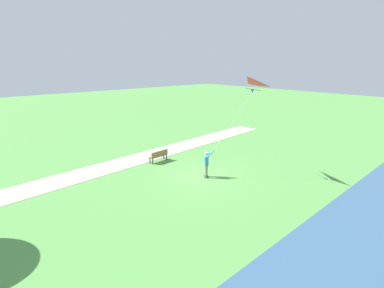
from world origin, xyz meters
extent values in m
plane|color=#569947|center=(0.00, 0.00, 0.00)|extent=(120.00, 120.00, 0.00)
cube|color=#ADA393|center=(5.74, 2.00, 0.01)|extent=(4.50, 32.09, 0.02)
cube|color=#232328|center=(-0.21, -0.30, 0.03)|extent=(0.23, 0.26, 0.06)
cylinder|color=slate|center=(-0.20, -0.28, 0.45)|extent=(0.14, 0.14, 0.82)
cube|color=#232328|center=(-0.41, -0.16, 0.03)|extent=(0.23, 0.26, 0.06)
cylinder|color=slate|center=(-0.40, -0.15, 0.45)|extent=(0.14, 0.14, 0.82)
cube|color=teal|center=(-0.30, -0.22, 1.16)|extent=(0.45, 0.41, 0.60)
sphere|color=beige|center=(-0.30, -0.22, 1.62)|extent=(0.22, 0.22, 0.22)
ellipsoid|color=tan|center=(-0.29, -0.20, 1.66)|extent=(0.31, 0.31, 0.13)
cylinder|color=teal|center=(-0.36, -0.45, 1.61)|extent=(0.54, 0.32, 0.43)
cylinder|color=teal|center=(-0.50, -0.34, 1.61)|extent=(0.15, 0.56, 0.43)
sphere|color=beige|center=(-0.52, -0.53, 1.74)|extent=(0.10, 0.10, 0.10)
pyramid|color=red|center=(-1.74, -2.07, 5.92)|extent=(2.06, 1.54, 0.60)
cone|color=blue|center=(-1.90, -2.47, 5.54)|extent=(0.26, 0.26, 0.22)
cylinder|color=black|center=(-1.90, -2.47, 5.65)|extent=(1.64, 0.71, 0.02)
cylinder|color=silver|center=(-1.21, -1.50, 3.61)|extent=(1.40, 1.96, 3.76)
cube|color=olive|center=(4.25, 0.40, 0.45)|extent=(0.54, 1.53, 0.05)
cube|color=olive|center=(4.06, 0.39, 0.68)|extent=(0.14, 1.50, 0.40)
cube|color=#2D2D33|center=(4.36, 1.08, 0.23)|extent=(0.06, 0.06, 0.45)
cube|color=#2D2D33|center=(4.04, 1.06, 0.23)|extent=(0.06, 0.06, 0.45)
cube|color=#2D2D33|center=(4.45, -0.26, 0.23)|extent=(0.06, 0.06, 0.45)
cube|color=#2D2D33|center=(4.13, -0.28, 0.23)|extent=(0.06, 0.06, 0.45)
camera|label=1|loc=(-12.23, 11.62, 7.19)|focal=25.91mm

